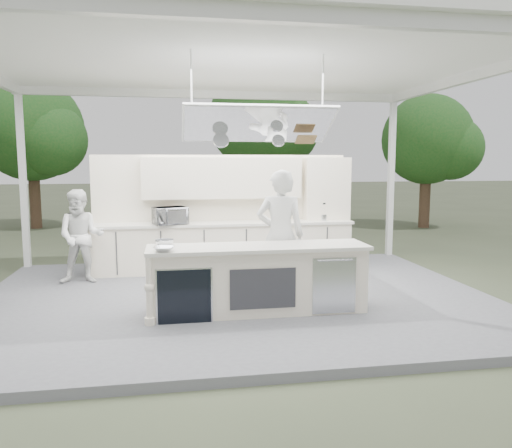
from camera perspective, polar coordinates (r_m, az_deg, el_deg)
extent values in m
plane|color=#424A33|center=(8.08, -2.26, -8.96)|extent=(90.00, 90.00, 0.00)
cube|color=slate|center=(8.06, -2.26, -8.55)|extent=(8.00, 6.00, 0.12)
cube|color=white|center=(11.68, 15.16, 5.00)|extent=(0.12, 0.12, 3.70)
cube|color=white|center=(10.99, -25.08, 4.45)|extent=(0.12, 0.12, 3.70)
cube|color=white|center=(7.91, -2.40, 18.37)|extent=(8.20, 6.20, 0.16)
cube|color=white|center=(5.09, 2.11, 22.87)|extent=(8.00, 0.12, 0.16)
cube|color=white|center=(10.73, -4.43, 14.53)|extent=(8.00, 0.12, 0.16)
cube|color=white|center=(9.22, 23.37, 15.19)|extent=(0.12, 6.00, 0.16)
cube|color=white|center=(6.92, 0.29, 11.38)|extent=(2.00, 0.71, 0.43)
cube|color=white|center=(6.92, 0.29, 11.38)|extent=(2.06, 0.76, 0.46)
cylinder|color=white|center=(6.87, -7.40, 15.33)|extent=(0.02, 0.02, 0.95)
cylinder|color=white|center=(7.18, 7.64, 14.97)|extent=(0.02, 0.02, 0.95)
cylinder|color=silver|center=(6.99, -4.03, 9.51)|extent=(0.22, 0.14, 0.21)
cylinder|color=silver|center=(7.06, 2.58, 9.50)|extent=(0.18, 0.12, 0.18)
cube|color=olive|center=(7.18, 5.71, 9.59)|extent=(0.28, 0.18, 0.12)
cube|color=#EDE6C9|center=(7.10, 0.28, -6.46)|extent=(3.00, 0.70, 0.90)
cube|color=white|center=(7.00, 0.28, -2.68)|extent=(3.10, 0.78, 0.05)
cylinder|color=#EDE6C9|center=(6.66, -12.11, -7.44)|extent=(0.11, 0.11, 0.92)
cube|color=black|center=(6.68, -8.19, -8.21)|extent=(0.70, 0.04, 0.72)
cube|color=silver|center=(6.68, -8.19, -8.21)|extent=(0.74, 0.03, 0.72)
cube|color=#2C2C30|center=(6.77, 0.80, -7.41)|extent=(0.90, 0.02, 0.55)
cube|color=silver|center=(7.01, 8.93, -6.97)|extent=(0.62, 0.02, 0.78)
cube|color=#EDE6C9|center=(9.79, -3.71, -2.68)|extent=(5.00, 0.65, 0.90)
cube|color=white|center=(9.72, -3.74, 0.08)|extent=(5.08, 0.72, 0.05)
cube|color=#EDE6C9|center=(10.00, -3.92, 1.43)|extent=(5.00, 0.10, 2.25)
cube|color=#EDE6C9|center=(9.82, -3.88, 5.27)|extent=(3.10, 0.38, 0.80)
cube|color=#EDE6C9|center=(10.21, 7.99, 3.89)|extent=(0.90, 0.45, 1.30)
cube|color=olive|center=(10.21, 7.99, 3.89)|extent=(0.84, 0.40, 0.03)
cylinder|color=silver|center=(10.09, 7.64, 0.78)|extent=(0.20, 0.20, 0.12)
cylinder|color=black|center=(10.08, 7.65, 1.68)|extent=(0.17, 0.17, 0.20)
cylinder|color=black|center=(10.20, 9.51, 0.76)|extent=(0.16, 0.16, 0.10)
cone|color=black|center=(10.19, 9.53, 1.71)|extent=(0.14, 0.14, 0.24)
cylinder|color=#513828|center=(18.30, -23.94, 2.82)|extent=(0.36, 0.36, 2.10)
sphere|color=#30551F|center=(18.29, -24.30, 9.83)|extent=(3.40, 3.40, 3.40)
sphere|color=#30551F|center=(17.62, -22.50, 8.94)|extent=(2.38, 2.38, 2.38)
cylinder|color=#513828|center=(20.03, 0.38, 4.26)|extent=(0.36, 0.36, 2.45)
sphere|color=#30551F|center=(20.07, 0.39, 11.77)|extent=(4.00, 4.00, 4.00)
sphere|color=#30551F|center=(19.61, 3.04, 10.69)|extent=(2.80, 2.80, 2.80)
cylinder|color=#513828|center=(17.89, 18.72, 2.69)|extent=(0.36, 0.36, 1.92)
sphere|color=#30551F|center=(17.86, 18.98, 9.14)|extent=(3.00, 3.00, 3.00)
sphere|color=#30551F|center=(17.76, 21.36, 8.08)|extent=(2.10, 2.10, 2.10)
imported|color=white|center=(7.65, 2.80, -1.27)|extent=(0.80, 0.60, 2.00)
imported|color=white|center=(9.21, -19.36, -1.36)|extent=(0.80, 0.63, 1.64)
imported|color=silver|center=(9.45, -9.78, 0.94)|extent=(0.70, 0.59, 0.33)
imported|color=silver|center=(6.64, -10.46, -2.82)|extent=(0.32, 0.32, 0.07)
imported|color=silver|center=(7.14, -10.42, -2.08)|extent=(0.31, 0.31, 0.08)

